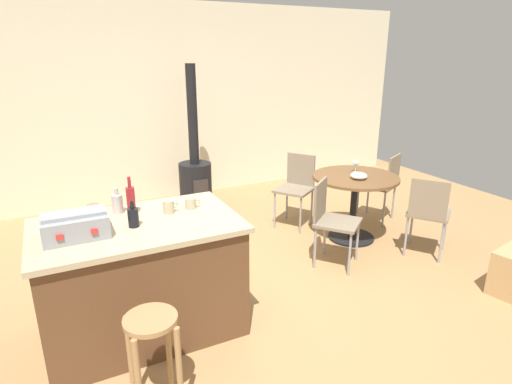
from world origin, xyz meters
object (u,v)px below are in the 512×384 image
object	(u,v)px
wood_stove	(195,174)
serving_bowl	(359,176)
kitchen_island	(142,278)
dining_table	(354,191)
toolbox	(75,225)
cup_1	(191,203)
folding_chair_right	(331,217)
bottle_1	(131,200)
wooden_stool	(153,344)
folding_chair_near	(428,211)
folding_chair_far	(383,182)
bottle_0	(133,217)
cup_0	(169,207)
bottle_2	(117,203)
cup_2	(94,210)
folding_chair_left	(296,184)
wine_glass	(356,163)

from	to	relation	value
wood_stove	serving_bowl	size ratio (longest dim) A/B	10.58
kitchen_island	serving_bowl	world-z (taller)	kitchen_island
dining_table	toolbox	world-z (taller)	toolbox
cup_1	toolbox	bearing A→B (deg)	-168.16
dining_table	folding_chair_right	bearing A→B (deg)	-147.29
toolbox	bottle_1	distance (m)	0.48
wooden_stool	folding_chair_near	size ratio (longest dim) A/B	0.73
kitchen_island	cup_1	distance (m)	0.66
folding_chair_far	cup_1	world-z (taller)	cup_1
bottle_0	cup_1	distance (m)	0.50
dining_table	cup_1	bearing A→B (deg)	-165.63
cup_1	folding_chair_near	bearing A→B (deg)	-3.75
toolbox	cup_0	distance (m)	0.68
bottle_2	cup_1	xyz separation A→B (m)	(0.52, -0.15, -0.03)
wood_stove	bottle_0	distance (m)	2.85
kitchen_island	serving_bowl	distance (m)	2.52
folding_chair_near	bottle_0	distance (m)	2.94
wood_stove	cup_2	world-z (taller)	wood_stove
bottle_2	serving_bowl	bearing A→B (deg)	6.06
wooden_stool	folding_chair_far	bearing A→B (deg)	27.37
toolbox	bottle_2	distance (m)	0.46
bottle_2	cup_1	size ratio (longest dim) A/B	1.66
folding_chair_left	wood_stove	world-z (taller)	wood_stove
dining_table	wood_stove	world-z (taller)	wood_stove
wooden_stool	folding_chair_near	distance (m)	3.08
dining_table	serving_bowl	xyz separation A→B (m)	(-0.04, -0.10, 0.21)
wooden_stool	bottle_1	distance (m)	1.12
wine_glass	folding_chair_right	bearing A→B (deg)	-143.81
folding_chair_far	cup_2	distance (m)	3.48
toolbox	cup_2	distance (m)	0.37
bottle_0	bottle_2	bearing A→B (deg)	99.38
dining_table	folding_chair_near	xyz separation A→B (m)	(0.40, -0.68, -0.06)
wooden_stool	folding_chair_right	bearing A→B (deg)	27.56
cup_2	wine_glass	size ratio (longest dim) A/B	0.87
folding_chair_right	folding_chair_far	bearing A→B (deg)	27.07
cup_1	wood_stove	bearing A→B (deg)	71.06
kitchen_island	wood_stove	world-z (taller)	wood_stove
folding_chair_left	toolbox	distance (m)	2.90
folding_chair_right	wood_stove	xyz separation A→B (m)	(-0.66, 2.19, -0.04)
kitchen_island	folding_chair_right	xyz separation A→B (m)	(1.90, 0.26, 0.06)
dining_table	folding_chair_left	size ratio (longest dim) A/B	1.09
bottle_1	bottle_2	size ratio (longest dim) A/B	1.49
cup_0	cup_2	bearing A→B (deg)	160.01
folding_chair_far	folding_chair_right	xyz separation A→B (m)	(-1.25, -0.64, -0.01)
cup_2	serving_bowl	bearing A→B (deg)	5.45
wooden_stool	toolbox	size ratio (longest dim) A/B	1.55
folding_chair_near	bottle_2	xyz separation A→B (m)	(-2.96, 0.31, 0.45)
bottle_1	cup_1	size ratio (longest dim) A/B	2.47
bottle_2	cup_2	xyz separation A→B (m)	(-0.17, 0.01, -0.03)
folding_chair_near	cup_0	xyz separation A→B (m)	(-2.62, 0.14, 0.43)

